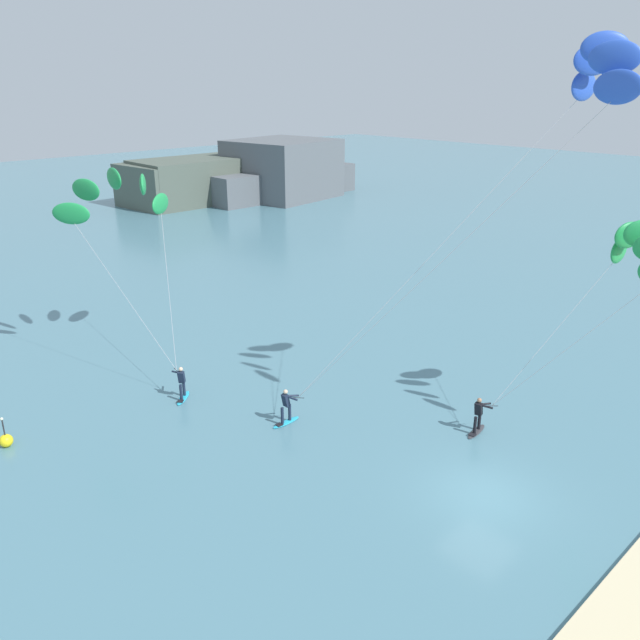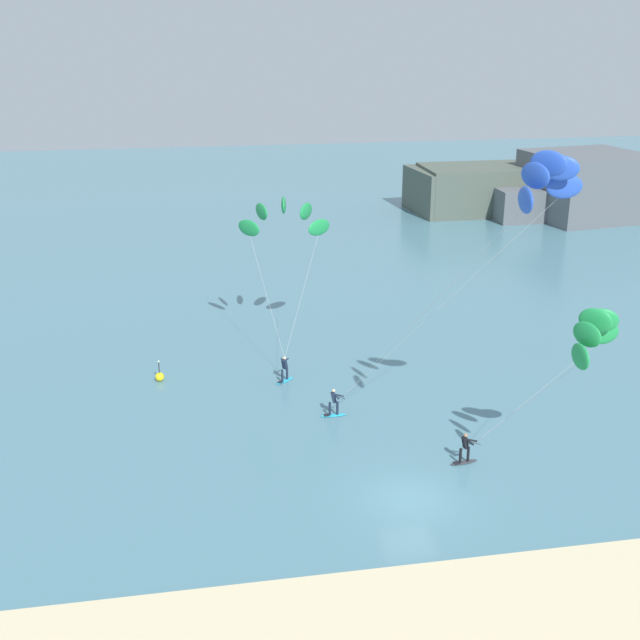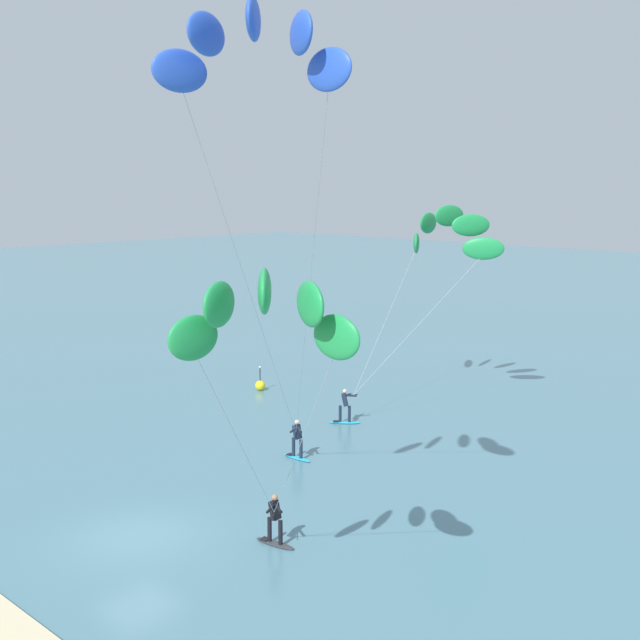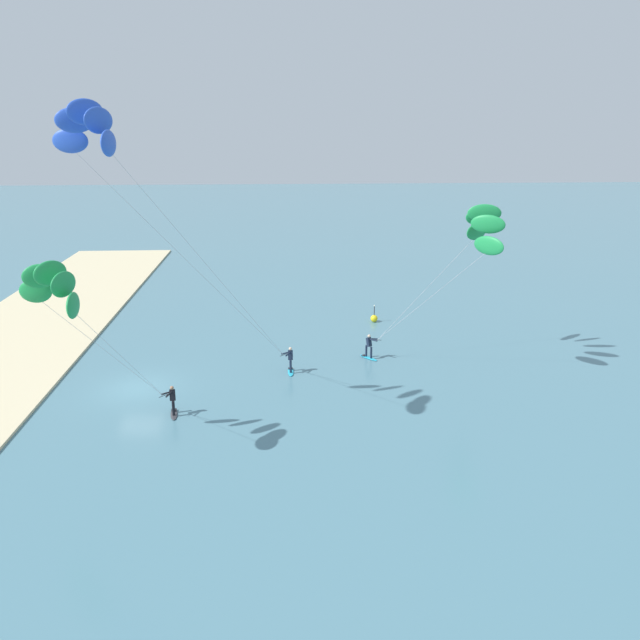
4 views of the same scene
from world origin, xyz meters
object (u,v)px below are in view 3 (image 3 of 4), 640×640
at_px(marker_buoy, 260,385).
at_px(kitesurfer_far_out, 445,237).
at_px(kitesurfer_nearshore, 265,328).
at_px(kitesurfer_mid_water, 257,73).

bearing_deg(marker_buoy, kitesurfer_far_out, 30.33).
relative_size(kitesurfer_far_out, marker_buoy, 7.44).
bearing_deg(kitesurfer_nearshore, kitesurfer_mid_water, 141.20).
distance_m(kitesurfer_mid_water, kitesurfer_far_out, 22.35).
distance_m(kitesurfer_nearshore, kitesurfer_far_out, 24.21).
relative_size(kitesurfer_nearshore, kitesurfer_mid_water, 0.59).
distance_m(kitesurfer_far_out, marker_buoy, 13.03).
distance_m(kitesurfer_nearshore, marker_buoy, 26.55).
distance_m(kitesurfer_nearshore, kitesurfer_mid_water, 6.90).
relative_size(kitesurfer_mid_water, kitesurfer_far_out, 1.56).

